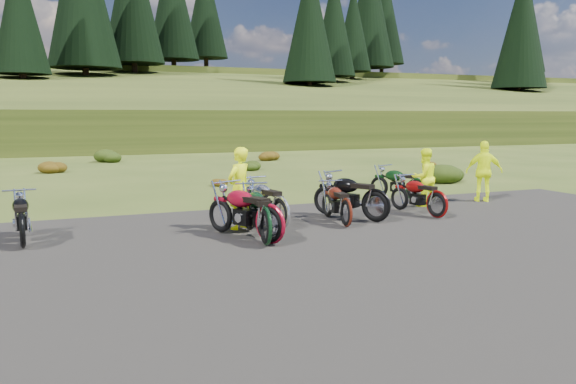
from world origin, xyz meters
name	(u,v)px	position (x,y,z in m)	size (l,w,h in m)	color
ground	(340,233)	(0.00, 0.00, 0.00)	(300.00, 300.00, 0.00)	#394B19
gravel_pad	(387,253)	(0.00, -2.00, 0.00)	(20.00, 12.00, 0.04)	black
hill_slope	(122,140)	(0.00, 50.00, 0.00)	(300.00, 46.00, 3.00)	#2E3E14
hill_plateau	(93,128)	(0.00, 110.00, 0.00)	(300.00, 90.00, 9.17)	#2E3E14
conifer_21	(19,10)	(-9.00, 50.00, 12.56)	(5.28, 5.28, 14.00)	black
conifer_24	(172,0)	(9.00, 68.00, 18.16)	(7.04, 7.04, 18.00)	black
conifer_25	(205,7)	(15.00, 74.00, 18.66)	(6.60, 6.60, 17.00)	black
conifer_26	(310,20)	(21.00, 49.00, 13.37)	(6.16, 6.16, 16.00)	black
conifer_27	(334,24)	(27.00, 55.00, 14.06)	(5.72, 5.72, 15.00)	black
conifer_28	(353,28)	(33.00, 61.00, 14.76)	(5.28, 5.28, 14.00)	black
conifer_29	(369,8)	(39.00, 67.00, 18.97)	(7.92, 7.92, 20.00)	black
conifer_30	(383,12)	(45.00, 73.00, 19.66)	(7.48, 7.48, 19.00)	black
conifer_31	(522,26)	(51.00, 48.00, 14.18)	(7.04, 7.04, 18.00)	black
conifer_32	(523,30)	(57.00, 54.00, 14.87)	(6.60, 6.60, 17.00)	black
conifer_33	(524,33)	(63.00, 60.00, 15.56)	(6.16, 6.16, 16.00)	black
conifer_34	(524,35)	(69.00, 66.00, 16.26)	(5.72, 5.72, 15.00)	black
conifer_35	(525,37)	(75.00, 72.00, 16.95)	(5.28, 5.28, 14.00)	black
conifer_36	(526,26)	(81.00, 78.00, 20.16)	(7.92, 7.92, 20.00)	black
shrub_2	(52,165)	(-6.20, 16.60, 0.38)	(1.30, 1.30, 0.77)	#63360C
shrub_3	(110,154)	(-3.30, 21.90, 0.46)	(1.56, 1.56, 0.92)	black
shrub_4	(218,180)	(-0.40, 9.20, 0.23)	(0.77, 0.77, 0.45)	#63360C
shrub_5	(248,164)	(2.50, 14.50, 0.31)	(1.03, 1.03, 0.61)	black
shrub_6	(268,154)	(5.40, 19.80, 0.38)	(1.30, 1.30, 0.77)	#63360C
shrub_7	(446,171)	(8.30, 7.10, 0.46)	(1.56, 1.56, 0.92)	black
shrub_8	(427,163)	(11.20, 12.40, 0.23)	(0.77, 0.77, 0.45)	#63360C
motorcycle_0	(24,250)	(-6.51, 0.91, 0.00)	(2.03, 0.68, 1.06)	black
motorcycle_1	(270,245)	(-1.86, -0.54, 0.00)	(2.33, 0.78, 1.22)	maroon
motorcycle_2	(266,247)	(-1.99, -0.64, 0.00)	(2.23, 0.74, 1.17)	black
motorcycle_3	(280,230)	(-1.13, 0.79, 0.00)	(2.17, 0.72, 1.14)	silver
motorcycle_4	(346,228)	(0.40, 0.45, 0.00)	(1.93, 0.64, 1.01)	#53190D
motorcycle_5	(375,223)	(1.35, 0.72, 0.00)	(2.31, 0.77, 1.21)	black
motorcycle_6	(437,219)	(3.10, 0.63, 0.00)	(2.00, 0.67, 1.05)	maroon
motorcycle_7	(416,204)	(4.08, 2.94, 0.00)	(2.08, 0.69, 1.09)	black
person_middle	(239,190)	(-1.99, 1.17, 0.94)	(0.69, 0.45, 1.89)	#E7FD0D
person_right_a	(424,178)	(3.88, 2.32, 0.83)	(0.81, 0.63, 1.67)	#E7FD0D
person_right_b	(484,172)	(6.10, 2.41, 0.92)	(1.08, 0.45, 1.84)	#E7FD0D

